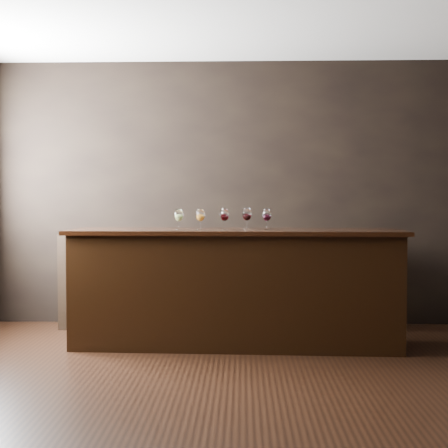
{
  "coord_description": "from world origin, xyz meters",
  "views": [
    {
      "loc": [
        0.28,
        -4.42,
        1.36
      ],
      "look_at": [
        0.11,
        1.21,
        1.11
      ],
      "focal_mm": 50.0,
      "sensor_mm": 36.0,
      "label": 1
    }
  ],
  "objects_px": {
    "glass_amber": "(200,216)",
    "glass_white": "(179,216)",
    "bar_counter": "(235,290)",
    "glass_red_c": "(267,215)",
    "glass_red_b": "(247,215)",
    "back_bar_shelf": "(193,280)",
    "glass_red_a": "(225,215)"
  },
  "relations": [
    {
      "from": "glass_red_a",
      "to": "glass_amber",
      "type": "bearing_deg",
      "value": -176.57
    },
    {
      "from": "glass_red_b",
      "to": "glass_amber",
      "type": "bearing_deg",
      "value": -174.17
    },
    {
      "from": "glass_amber",
      "to": "glass_red_a",
      "type": "distance_m",
      "value": 0.22
    },
    {
      "from": "glass_red_b",
      "to": "glass_red_a",
      "type": "bearing_deg",
      "value": -171.62
    },
    {
      "from": "bar_counter",
      "to": "back_bar_shelf",
      "type": "height_order",
      "value": "bar_counter"
    },
    {
      "from": "glass_red_c",
      "to": "glass_red_b",
      "type": "bearing_deg",
      "value": 169.19
    },
    {
      "from": "back_bar_shelf",
      "to": "glass_red_b",
      "type": "bearing_deg",
      "value": -54.56
    },
    {
      "from": "bar_counter",
      "to": "glass_red_c",
      "type": "xyz_separation_m",
      "value": [
        0.29,
        0.01,
        0.68
      ]
    },
    {
      "from": "glass_white",
      "to": "bar_counter",
      "type": "bearing_deg",
      "value": -1.58
    },
    {
      "from": "bar_counter",
      "to": "glass_red_b",
      "type": "distance_m",
      "value": 0.69
    },
    {
      "from": "back_bar_shelf",
      "to": "glass_red_c",
      "type": "height_order",
      "value": "glass_red_c"
    },
    {
      "from": "glass_amber",
      "to": "glass_red_c",
      "type": "height_order",
      "value": "glass_red_c"
    },
    {
      "from": "bar_counter",
      "to": "back_bar_shelf",
      "type": "bearing_deg",
      "value": 120.5
    },
    {
      "from": "glass_amber",
      "to": "glass_red_b",
      "type": "xyz_separation_m",
      "value": [
        0.42,
        0.04,
        0.01
      ]
    },
    {
      "from": "bar_counter",
      "to": "glass_red_a",
      "type": "relative_size",
      "value": 15.42
    },
    {
      "from": "glass_amber",
      "to": "glass_white",
      "type": "bearing_deg",
      "value": 174.84
    },
    {
      "from": "bar_counter",
      "to": "glass_amber",
      "type": "relative_size",
      "value": 15.55
    },
    {
      "from": "glass_amber",
      "to": "glass_red_a",
      "type": "height_order",
      "value": "glass_red_a"
    },
    {
      "from": "bar_counter",
      "to": "glass_amber",
      "type": "height_order",
      "value": "glass_amber"
    },
    {
      "from": "bar_counter",
      "to": "glass_red_c",
      "type": "distance_m",
      "value": 0.74
    },
    {
      "from": "glass_red_c",
      "to": "bar_counter",
      "type": "bearing_deg",
      "value": -178.99
    },
    {
      "from": "back_bar_shelf",
      "to": "glass_red_a",
      "type": "height_order",
      "value": "glass_red_a"
    },
    {
      "from": "back_bar_shelf",
      "to": "glass_amber",
      "type": "distance_m",
      "value": 1.09
    },
    {
      "from": "glass_white",
      "to": "glass_red_a",
      "type": "distance_m",
      "value": 0.42
    },
    {
      "from": "glass_red_a",
      "to": "glass_red_b",
      "type": "bearing_deg",
      "value": 8.38
    },
    {
      "from": "glass_amber",
      "to": "glass_red_a",
      "type": "xyz_separation_m",
      "value": [
        0.22,
        0.01,
        0.0
      ]
    },
    {
      "from": "glass_white",
      "to": "glass_red_c",
      "type": "relative_size",
      "value": 0.98
    },
    {
      "from": "glass_red_a",
      "to": "glass_red_b",
      "type": "distance_m",
      "value": 0.21
    },
    {
      "from": "glass_white",
      "to": "glass_red_a",
      "type": "height_order",
      "value": "glass_red_a"
    },
    {
      "from": "glass_amber",
      "to": "glass_red_b",
      "type": "bearing_deg",
      "value": 5.83
    },
    {
      "from": "glass_red_a",
      "to": "glass_red_c",
      "type": "relative_size",
      "value": 1.0
    },
    {
      "from": "back_bar_shelf",
      "to": "glass_amber",
      "type": "xyz_separation_m",
      "value": [
        0.13,
        -0.82,
        0.7
      ]
    }
  ]
}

